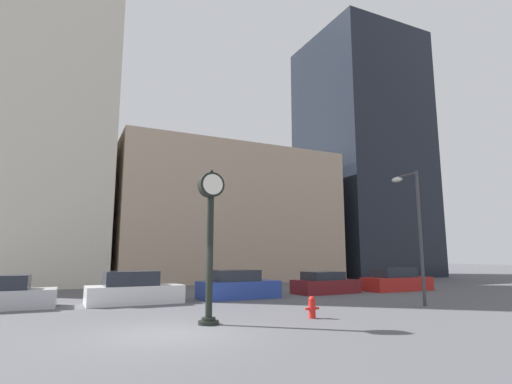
% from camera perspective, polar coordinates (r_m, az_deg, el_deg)
% --- Properties ---
extents(ground_plane, '(200.00, 200.00, 0.00)m').
position_cam_1_polar(ground_plane, '(12.12, -12.31, -19.16)').
color(ground_plane, '#515156').
extents(building_tall_tower, '(10.30, 12.00, 39.03)m').
position_cam_1_polar(building_tall_tower, '(39.66, -27.26, 17.88)').
color(building_tall_tower, beige).
rests_on(building_tall_tower, ground_plane).
extents(building_storefront_row, '(19.67, 12.00, 11.72)m').
position_cam_1_polar(building_storefront_row, '(38.18, -4.98, -3.55)').
color(building_storefront_row, tan).
rests_on(building_storefront_row, ground_plane).
extents(building_glass_modern, '(11.60, 12.00, 27.67)m').
position_cam_1_polar(building_glass_modern, '(48.40, 14.80, 5.12)').
color(building_glass_modern, black).
rests_on(building_glass_modern, ground_plane).
extents(street_clock, '(0.83, 0.66, 5.04)m').
position_cam_1_polar(street_clock, '(13.29, -6.56, -5.01)').
color(street_clock, black).
rests_on(street_clock, ground_plane).
extents(car_silver, '(3.93, 1.86, 1.37)m').
position_cam_1_polar(car_silver, '(19.93, -32.44, -12.29)').
color(car_silver, '#BCBCC1').
rests_on(car_silver, ground_plane).
extents(car_white, '(4.29, 1.94, 1.47)m').
position_cam_1_polar(car_white, '(19.72, -17.07, -13.23)').
color(car_white, silver).
rests_on(car_white, ground_plane).
extents(car_blue, '(4.17, 2.02, 1.45)m').
position_cam_1_polar(car_blue, '(21.21, -2.62, -13.30)').
color(car_blue, '#28429E').
rests_on(car_blue, ground_plane).
extents(car_maroon, '(3.97, 2.02, 1.26)m').
position_cam_1_polar(car_maroon, '(24.31, 9.84, -12.84)').
color(car_maroon, maroon).
rests_on(car_maroon, ground_plane).
extents(car_red, '(4.62, 1.83, 1.46)m').
position_cam_1_polar(car_red, '(27.39, 19.41, -11.87)').
color(car_red, red).
rests_on(car_red, ground_plane).
extents(fire_hydrant_far, '(0.56, 0.24, 0.76)m').
position_cam_1_polar(fire_hydrant_far, '(14.72, 8.01, -15.95)').
color(fire_hydrant_far, red).
rests_on(fire_hydrant_far, ground_plane).
extents(street_lamp_right, '(0.36, 1.57, 6.03)m').
position_cam_1_polar(street_lamp_right, '(19.75, 21.44, -3.04)').
color(street_lamp_right, '#38383D').
rests_on(street_lamp_right, ground_plane).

